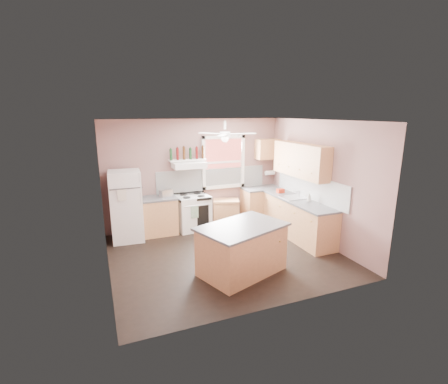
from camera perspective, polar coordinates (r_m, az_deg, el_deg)
name	(u,v)px	position (r m, az deg, el deg)	size (l,w,h in m)	color
floor	(225,254)	(6.81, 0.16, -10.92)	(4.50, 4.50, 0.00)	black
ceiling	(225,121)	(6.18, 0.18, 12.44)	(4.50, 4.50, 0.00)	white
wall_back	(195,173)	(8.23, -5.12, 3.29)	(4.50, 0.05, 2.70)	#815E58
wall_right	(320,182)	(7.49, 16.53, 1.72)	(0.05, 4.00, 2.70)	#815E58
wall_left	(102,203)	(5.92, -20.70, -1.76)	(0.05, 4.00, 2.70)	#815E58
backsplash_back	(212,179)	(8.36, -2.07, 2.29)	(2.90, 0.03, 0.55)	white
backsplash_right	(310,187)	(7.74, 14.84, 0.87)	(0.03, 2.60, 0.55)	white
window_view	(223,162)	(8.39, -0.15, 5.29)	(1.00, 0.02, 1.20)	maroon
window_frame	(224,162)	(8.37, -0.08, 5.26)	(1.16, 0.07, 1.36)	white
refrigerator	(126,206)	(7.61, -16.78, -2.39)	(0.68, 0.66, 1.60)	white
base_cabinet_left	(157,217)	(7.92, -11.67, -4.25)	(0.90, 0.60, 0.86)	#B07749
counter_left	(156,198)	(7.79, -11.84, -1.11)	(0.92, 0.62, 0.04)	#4B4B4D
toaster	(166,193)	(7.77, -10.17, -0.23)	(0.28, 0.16, 0.18)	silver
stove	(193,212)	(8.10, -5.53, -3.60)	(0.78, 0.64, 0.86)	white
range_hood	(189,165)	(7.86, -6.19, 4.77)	(0.78, 0.50, 0.14)	white
bottle_shelf	(187,160)	(7.96, -6.45, 5.60)	(0.90, 0.26, 0.03)	white
cart	(226,212)	(8.47, 0.37, -3.50)	(0.65, 0.43, 0.65)	#B07749
base_cabinet_corner	(261,204)	(8.81, 6.60, -2.19)	(1.00, 0.60, 0.86)	#B07749
base_cabinet_right	(298,219)	(7.77, 12.81, -4.65)	(0.60, 2.20, 0.86)	#B07749
counter_corner	(262,188)	(8.70, 6.68, 0.66)	(1.02, 0.62, 0.04)	#4B4B4D
counter_right	(298,200)	(7.64, 12.93, -1.46)	(0.62, 2.22, 0.04)	#4B4B4D
sink	(293,198)	(7.79, 12.10, -1.00)	(0.55, 0.45, 0.03)	silver
faucet	(299,194)	(7.86, 13.10, -0.35)	(0.03, 0.03, 0.14)	silver
upper_cabinet_right	(301,160)	(7.70, 13.31, 5.49)	(0.33, 1.80, 0.76)	#B07749
upper_cabinet_corner	(267,149)	(8.73, 7.63, 7.49)	(0.60, 0.33, 0.52)	#B07749
paper_towel	(270,173)	(8.91, 8.07, 3.37)	(0.12, 0.12, 0.26)	white
island	(242,250)	(5.96, 3.15, -10.16)	(1.45, 0.92, 0.86)	#B07749
island_top	(242,227)	(5.79, 3.21, -6.09)	(1.53, 1.00, 0.04)	#4B4B4D
ceiling_fan_hub	(225,134)	(6.19, 0.18, 10.13)	(0.20, 0.20, 0.08)	white
soap_bottle	(309,197)	(7.50, 14.74, -0.86)	(0.08, 0.08, 0.21)	silver
red_caddy	(281,191)	(8.18, 9.91, 0.21)	(0.18, 0.12, 0.10)	#B5260F
wine_bottles	(188,153)	(7.94, -6.43, 6.75)	(0.86, 0.06, 0.31)	#143819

